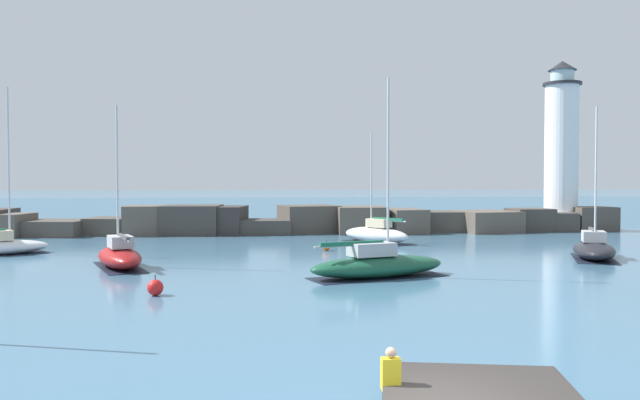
# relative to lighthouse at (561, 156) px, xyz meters

# --- Properties ---
(open_sea_beyond) EXTENTS (400.00, 116.00, 0.01)m
(open_sea_beyond) POSITION_rel_lighthouse_xyz_m (-26.00, 59.33, -7.08)
(open_sea_beyond) COLOR #386684
(open_sea_beyond) RESTS_ON ground
(breakwater_jetty) EXTENTS (58.55, 6.99, 2.55)m
(breakwater_jetty) POSITION_rel_lighthouse_xyz_m (-25.36, -0.76, -6.02)
(breakwater_jetty) COLOR #423D38
(breakwater_jetty) RESTS_ON ground
(lighthouse) EXTENTS (4.16, 4.16, 16.05)m
(lighthouse) POSITION_rel_lighthouse_xyz_m (0.00, 0.00, 0.00)
(lighthouse) COLOR gray
(lighthouse) RESTS_ON ground
(sailboat_moored_0) EXTENTS (5.12, 5.97, 8.41)m
(sailboat_moored_0) POSITION_rel_lighthouse_xyz_m (-19.88, -10.06, -6.38)
(sailboat_moored_0) COLOR white
(sailboat_moored_0) RESTS_ON ground
(sailboat_moored_1) EXTENTS (4.09, 6.37, 8.87)m
(sailboat_moored_1) POSITION_rel_lighthouse_xyz_m (-36.40, -21.77, -6.42)
(sailboat_moored_1) COLOR maroon
(sailboat_moored_1) RESTS_ON ground
(sailboat_moored_3) EXTENTS (7.56, 4.40, 9.78)m
(sailboat_moored_3) POSITION_rel_lighthouse_xyz_m (-23.11, -26.64, -6.44)
(sailboat_moored_3) COLOR #195138
(sailboat_moored_3) RESTS_ON ground
(sailboat_moored_4) EXTENTS (5.81, 4.57, 10.73)m
(sailboat_moored_4) POSITION_rel_lighthouse_xyz_m (-45.12, -14.91, -6.49)
(sailboat_moored_4) COLOR white
(sailboat_moored_4) RESTS_ON ground
(sailboat_moored_5) EXTENTS (4.37, 6.03, 9.13)m
(sailboat_moored_5) POSITION_rel_lighthouse_xyz_m (-8.70, -21.04, -6.46)
(sailboat_moored_5) COLOR black
(sailboat_moored_5) RESTS_ON ground
(mooring_buoy_orange_near) EXTENTS (0.67, 0.67, 0.87)m
(mooring_buoy_orange_near) POSITION_rel_lighthouse_xyz_m (-33.17, -30.43, -6.75)
(mooring_buoy_orange_near) COLOR red
(mooring_buoy_orange_near) RESTS_ON ground
(mooring_buoy_far_side) EXTENTS (0.51, 0.51, 0.71)m
(mooring_buoy_far_side) POSITION_rel_lighthouse_xyz_m (-24.26, -14.94, -6.83)
(mooring_buoy_far_side) COLOR #EA5914
(mooring_buoy_far_side) RESTS_ON ground
(person_on_rocks) EXTENTS (0.36, 0.22, 1.58)m
(person_on_rocks) POSITION_rel_lighthouse_xyz_m (-26.55, -45.01, -6.21)
(person_on_rocks) COLOR #282833
(person_on_rocks) RESTS_ON ground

